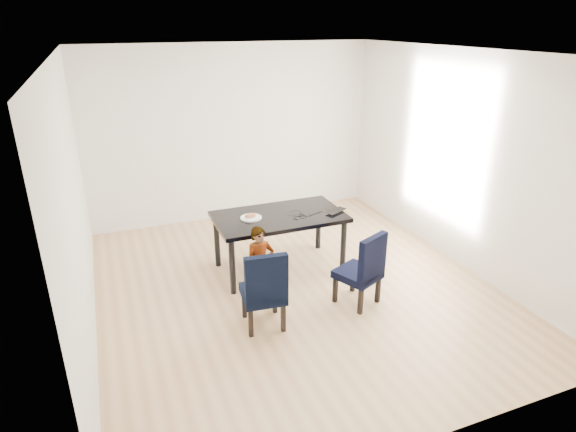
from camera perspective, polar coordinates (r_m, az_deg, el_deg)
name	(u,v)px	position (r m, az deg, el deg)	size (l,w,h in m)	color
floor	(294,287)	(5.89, 0.72, -8.42)	(4.50, 5.00, 0.01)	tan
ceiling	(295,51)	(5.07, 0.88, 18.95)	(4.50, 5.00, 0.01)	white
wall_back	(233,134)	(7.62, -6.49, 9.64)	(4.50, 0.01, 2.70)	white
wall_front	(440,291)	(3.34, 17.53, -8.46)	(4.50, 0.01, 2.70)	silver
wall_left	(74,208)	(4.97, -24.02, 0.89)	(0.01, 5.00, 2.70)	silver
wall_right	(459,160)	(6.49, 19.66, 6.25)	(0.01, 5.00, 2.70)	silver
dining_table	(279,242)	(6.12, -1.04, -3.13)	(1.60, 0.90, 0.75)	black
chair_left	(263,287)	(5.01, -3.02, -8.41)	(0.43, 0.45, 0.89)	black
chair_right	(358,268)	(5.43, 8.29, -6.10)	(0.42, 0.44, 0.88)	black
child	(260,266)	(5.39, -3.31, -5.88)	(0.33, 0.22, 0.92)	orange
plate	(251,218)	(5.88, -4.40, -0.21)	(0.26, 0.26, 0.01)	white
sandwich	(250,215)	(5.85, -4.49, 0.07)	(0.14, 0.07, 0.06)	#A26539
laptop	(333,210)	(6.10, 5.38, 0.67)	(0.30, 0.19, 0.02)	black
cable_tangle	(300,217)	(5.89, 1.42, -0.13)	(0.16, 0.16, 0.01)	black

